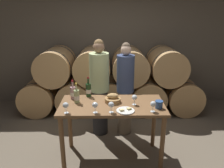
% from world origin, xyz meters
% --- Properties ---
extents(ground_plane, '(10.00, 10.00, 0.00)m').
position_xyz_m(ground_plane, '(0.00, 0.00, 0.00)').
color(ground_plane, '#726654').
extents(stone_wall_back, '(10.00, 0.12, 3.20)m').
position_xyz_m(stone_wall_back, '(0.00, 2.30, 1.60)').
color(stone_wall_back, '#706656').
rests_on(stone_wall_back, ground_plane).
extents(barrel_stack, '(3.87, 0.95, 1.41)m').
position_xyz_m(barrel_stack, '(-0.00, 1.71, 0.66)').
color(barrel_stack, tan).
rests_on(barrel_stack, ground_plane).
extents(tasting_table, '(1.47, 0.71, 0.89)m').
position_xyz_m(tasting_table, '(0.00, 0.00, 0.76)').
color(tasting_table, brown).
rests_on(tasting_table, ground_plane).
extents(person_left, '(0.33, 0.33, 1.70)m').
position_xyz_m(person_left, '(-0.21, 0.74, 0.87)').
color(person_left, '#232326').
rests_on(person_left, ground_plane).
extents(person_right, '(0.30, 0.30, 1.65)m').
position_xyz_m(person_right, '(0.24, 0.74, 0.85)').
color(person_right, '#756651').
rests_on(person_right, ground_plane).
extents(wine_bottle_red, '(0.08, 0.08, 0.31)m').
position_xyz_m(wine_bottle_red, '(-0.36, 0.29, 1.00)').
color(wine_bottle_red, '#193819').
rests_on(wine_bottle_red, tasting_table).
extents(wine_bottle_white, '(0.08, 0.08, 0.30)m').
position_xyz_m(wine_bottle_white, '(-0.50, 0.05, 0.99)').
color(wine_bottle_white, '#ADBC7F').
rests_on(wine_bottle_white, tasting_table).
extents(wine_bottle_rose, '(0.08, 0.08, 0.29)m').
position_xyz_m(wine_bottle_rose, '(-0.58, 0.20, 0.99)').
color(wine_bottle_rose, '#BC8E93').
rests_on(wine_bottle_rose, tasting_table).
extents(blue_crock, '(0.11, 0.11, 0.10)m').
position_xyz_m(blue_crock, '(0.63, -0.14, 0.95)').
color(blue_crock, '#335693').
rests_on(blue_crock, tasting_table).
extents(bread_basket, '(0.23, 0.23, 0.13)m').
position_xyz_m(bread_basket, '(0.01, 0.07, 0.94)').
color(bread_basket, '#A87F4C').
rests_on(bread_basket, tasting_table).
extents(cheese_plate, '(0.24, 0.24, 0.04)m').
position_xyz_m(cheese_plate, '(0.17, -0.23, 0.90)').
color(cheese_plate, white).
rests_on(cheese_plate, tasting_table).
extents(wine_glass_far_left, '(0.08, 0.08, 0.15)m').
position_xyz_m(wine_glass_far_left, '(-0.59, -0.27, 1.00)').
color(wine_glass_far_left, white).
rests_on(wine_glass_far_left, tasting_table).
extents(wine_glass_left, '(0.08, 0.08, 0.15)m').
position_xyz_m(wine_glass_left, '(-0.22, -0.27, 1.00)').
color(wine_glass_left, white).
rests_on(wine_glass_left, tasting_table).
extents(wine_glass_center, '(0.08, 0.08, 0.15)m').
position_xyz_m(wine_glass_center, '(-0.02, -0.26, 1.00)').
color(wine_glass_center, white).
rests_on(wine_glass_center, tasting_table).
extents(wine_glass_right, '(0.08, 0.08, 0.15)m').
position_xyz_m(wine_glass_right, '(0.31, -0.02, 1.00)').
color(wine_glass_right, white).
rests_on(wine_glass_right, tasting_table).
extents(wine_glass_far_right, '(0.08, 0.08, 0.15)m').
position_xyz_m(wine_glass_far_right, '(0.53, -0.25, 1.00)').
color(wine_glass_far_right, white).
rests_on(wine_glass_far_right, tasting_table).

